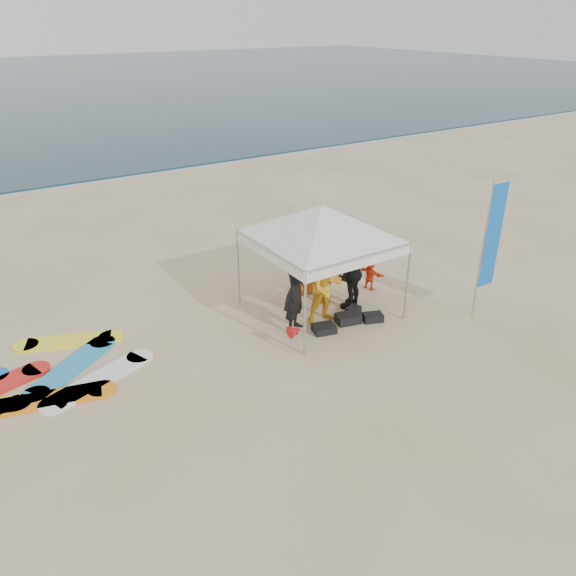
{
  "coord_description": "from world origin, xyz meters",
  "views": [
    {
      "loc": [
        -5.33,
        -6.46,
        6.5
      ],
      "look_at": [
        0.57,
        2.6,
        1.2
      ],
      "focal_mm": 35.0,
      "sensor_mm": 36.0,
      "label": 1
    }
  ],
  "objects_px": {
    "person_orange_a": "(325,273)",
    "person_orange_b": "(306,261)",
    "person_seated": "(370,274)",
    "marker_pennant": "(295,331)",
    "surfboard_spread": "(12,390)",
    "person_yellow": "(326,287)",
    "person_black_b": "(353,272)",
    "canopy_tent": "(322,206)",
    "person_black_a": "(295,291)",
    "feather_flag": "(491,238)"
  },
  "relations": [
    {
      "from": "person_black_a",
      "to": "person_seated",
      "type": "relative_size",
      "value": 2.37
    },
    {
      "from": "person_yellow",
      "to": "person_black_b",
      "type": "bearing_deg",
      "value": 20.03
    },
    {
      "from": "person_black_a",
      "to": "person_black_b",
      "type": "xyz_separation_m",
      "value": [
        1.78,
        0.16,
        -0.04
      ]
    },
    {
      "from": "person_orange_a",
      "to": "marker_pennant",
      "type": "distance_m",
      "value": 2.46
    },
    {
      "from": "person_black_a",
      "to": "canopy_tent",
      "type": "relative_size",
      "value": 0.48
    },
    {
      "from": "marker_pennant",
      "to": "surfboard_spread",
      "type": "height_order",
      "value": "marker_pennant"
    },
    {
      "from": "person_seated",
      "to": "marker_pennant",
      "type": "bearing_deg",
      "value": 101.15
    },
    {
      "from": "canopy_tent",
      "to": "marker_pennant",
      "type": "xyz_separation_m",
      "value": [
        -1.52,
        -1.2,
        -2.16
      ]
    },
    {
      "from": "person_black_a",
      "to": "feather_flag",
      "type": "relative_size",
      "value": 0.59
    },
    {
      "from": "person_black_b",
      "to": "feather_flag",
      "type": "bearing_deg",
      "value": 118.01
    },
    {
      "from": "person_black_b",
      "to": "person_orange_b",
      "type": "distance_m",
      "value": 1.4
    },
    {
      "from": "feather_flag",
      "to": "surfboard_spread",
      "type": "xyz_separation_m",
      "value": [
        -9.99,
        2.78,
        -1.9
      ]
    },
    {
      "from": "person_seated",
      "to": "canopy_tent",
      "type": "distance_m",
      "value": 2.88
    },
    {
      "from": "canopy_tent",
      "to": "marker_pennant",
      "type": "distance_m",
      "value": 2.9
    },
    {
      "from": "person_black_a",
      "to": "person_seated",
      "type": "bearing_deg",
      "value": -27.06
    },
    {
      "from": "person_orange_a",
      "to": "person_black_b",
      "type": "bearing_deg",
      "value": 133.33
    },
    {
      "from": "person_orange_a",
      "to": "person_seated",
      "type": "xyz_separation_m",
      "value": [
        1.42,
        -0.08,
        -0.37
      ]
    },
    {
      "from": "surfboard_spread",
      "to": "person_black_a",
      "type": "bearing_deg",
      "value": -9.78
    },
    {
      "from": "person_black_a",
      "to": "feather_flag",
      "type": "xyz_separation_m",
      "value": [
        4.15,
        -1.78,
        0.96
      ]
    },
    {
      "from": "canopy_tent",
      "to": "feather_flag",
      "type": "height_order",
      "value": "feather_flag"
    },
    {
      "from": "person_orange_b",
      "to": "person_seated",
      "type": "bearing_deg",
      "value": 121.56
    },
    {
      "from": "person_seated",
      "to": "person_black_b",
      "type": "bearing_deg",
      "value": 104.85
    },
    {
      "from": "person_yellow",
      "to": "feather_flag",
      "type": "bearing_deg",
      "value": -19.82
    },
    {
      "from": "person_black_a",
      "to": "person_yellow",
      "type": "distance_m",
      "value": 0.83
    },
    {
      "from": "person_yellow",
      "to": "feather_flag",
      "type": "xyz_separation_m",
      "value": [
        3.32,
        -1.73,
        1.06
      ]
    },
    {
      "from": "person_orange_a",
      "to": "person_orange_b",
      "type": "bearing_deg",
      "value": -70.96
    },
    {
      "from": "canopy_tent",
      "to": "marker_pennant",
      "type": "relative_size",
      "value": 6.33
    },
    {
      "from": "canopy_tent",
      "to": "marker_pennant",
      "type": "bearing_deg",
      "value": -141.55
    },
    {
      "from": "person_seated",
      "to": "marker_pennant",
      "type": "distance_m",
      "value": 3.62
    },
    {
      "from": "person_black_a",
      "to": "feather_flag",
      "type": "bearing_deg",
      "value": -64.23
    },
    {
      "from": "person_black_a",
      "to": "marker_pennant",
      "type": "height_order",
      "value": "person_black_a"
    },
    {
      "from": "person_yellow",
      "to": "person_black_b",
      "type": "xyz_separation_m",
      "value": [
        0.95,
        0.21,
        0.07
      ]
    },
    {
      "from": "person_orange_b",
      "to": "surfboard_spread",
      "type": "distance_m",
      "value": 7.2
    },
    {
      "from": "person_black_a",
      "to": "person_yellow",
      "type": "bearing_deg",
      "value": -44.21
    },
    {
      "from": "person_black_b",
      "to": "canopy_tent",
      "type": "xyz_separation_m",
      "value": [
        -0.76,
        0.28,
        1.71
      ]
    },
    {
      "from": "person_black_b",
      "to": "person_seated",
      "type": "bearing_deg",
      "value": -175.29
    },
    {
      "from": "person_black_b",
      "to": "person_orange_b",
      "type": "relative_size",
      "value": 1.07
    },
    {
      "from": "canopy_tent",
      "to": "surfboard_spread",
      "type": "xyz_separation_m",
      "value": [
        -6.86,
        0.56,
        -2.62
      ]
    },
    {
      "from": "person_orange_a",
      "to": "person_orange_b",
      "type": "height_order",
      "value": "person_orange_b"
    },
    {
      "from": "person_yellow",
      "to": "person_seated",
      "type": "distance_m",
      "value": 2.17
    },
    {
      "from": "surfboard_spread",
      "to": "person_yellow",
      "type": "bearing_deg",
      "value": -8.98
    },
    {
      "from": "person_seated",
      "to": "marker_pennant",
      "type": "xyz_separation_m",
      "value": [
        -3.31,
        -1.46,
        0.08
      ]
    },
    {
      "from": "person_orange_b",
      "to": "feather_flag",
      "type": "height_order",
      "value": "feather_flag"
    },
    {
      "from": "feather_flag",
      "to": "person_orange_b",
      "type": "bearing_deg",
      "value": 131.22
    },
    {
      "from": "person_orange_b",
      "to": "canopy_tent",
      "type": "xyz_separation_m",
      "value": [
        -0.28,
        -1.03,
        1.77
      ]
    },
    {
      "from": "person_black_b",
      "to": "surfboard_spread",
      "type": "distance_m",
      "value": 7.72
    },
    {
      "from": "person_black_a",
      "to": "person_orange_a",
      "type": "bearing_deg",
      "value": -11.7
    },
    {
      "from": "person_seated",
      "to": "marker_pennant",
      "type": "relative_size",
      "value": 1.29
    },
    {
      "from": "person_orange_a",
      "to": "surfboard_spread",
      "type": "xyz_separation_m",
      "value": [
        -7.23,
        0.23,
        -0.75
      ]
    },
    {
      "from": "person_black_b",
      "to": "person_seated",
      "type": "height_order",
      "value": "person_black_b"
    }
  ]
}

